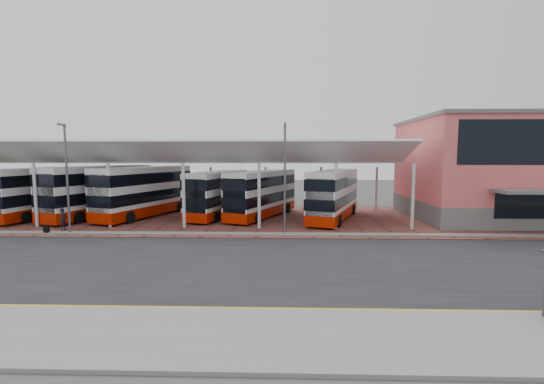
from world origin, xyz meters
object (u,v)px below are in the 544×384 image
at_px(bus_0, 46,192).
at_px(bus_3, 218,194).
at_px(terminal, 514,168).
at_px(bus_5, 334,195).
at_px(bus_4, 262,194).
at_px(bus_2, 145,192).
at_px(bus_1, 100,191).
at_px(pedestrian, 63,219).

xyz_separation_m(bus_0, bus_3, (16.30, 0.74, -0.18)).
bearing_deg(bus_0, bus_3, 13.25).
distance_m(terminal, bus_5, 16.72).
bearing_deg(bus_5, bus_4, -169.90).
height_order(bus_2, bus_4, bus_2).
height_order(bus_1, pedestrian, bus_1).
distance_m(terminal, pedestrian, 38.78).
xyz_separation_m(terminal, bus_0, (-43.59, -0.19, -2.31)).
height_order(terminal, pedestrian, terminal).
distance_m(bus_4, bus_5, 6.66).
bearing_deg(bus_5, terminal, 23.69).
xyz_separation_m(bus_0, bus_1, (5.10, 0.14, 0.08)).
bearing_deg(bus_1, bus_5, 16.14).
bearing_deg(terminal, bus_5, -176.48).
distance_m(bus_5, pedestrian, 22.28).
distance_m(bus_2, bus_4, 11.13).
xyz_separation_m(bus_4, pedestrian, (-14.93, -6.90, -1.28)).
bearing_deg(bus_3, bus_0, -164.25).
height_order(bus_0, bus_1, bus_1).
bearing_deg(bus_2, bus_3, 22.01).
bearing_deg(bus_4, bus_5, 13.15).
relative_size(bus_4, pedestrian, 6.11).
bearing_deg(bus_4, bus_3, -162.19).
bearing_deg(bus_2, bus_5, 14.92).
relative_size(terminal, bus_5, 1.69).
bearing_deg(bus_4, pedestrian, -131.97).
distance_m(bus_3, bus_4, 4.24).
bearing_deg(bus_1, bus_3, 21.72).
distance_m(terminal, bus_1, 38.56).
xyz_separation_m(terminal, bus_4, (-23.07, 0.15, -2.45)).
bearing_deg(bus_4, bus_2, -156.77).
xyz_separation_m(bus_2, bus_5, (17.69, -1.16, -0.14)).
bearing_deg(bus_0, bus_1, 12.22).
relative_size(terminal, bus_1, 1.55).
bearing_deg(bus_2, bus_4, 18.68).
height_order(terminal, bus_0, terminal).
bearing_deg(pedestrian, bus_4, -67.41).
relative_size(bus_5, pedestrian, 6.29).
relative_size(terminal, bus_2, 1.58).
xyz_separation_m(bus_3, pedestrian, (-10.71, -7.30, -1.25)).
bearing_deg(bus_0, terminal, 10.90).
relative_size(bus_0, bus_1, 0.97).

